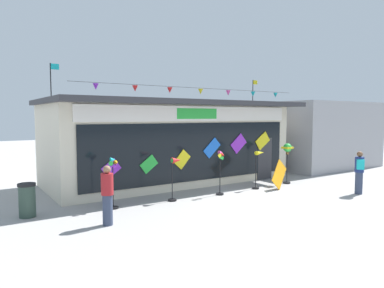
{
  "coord_description": "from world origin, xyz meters",
  "views": [
    {
      "loc": [
        -9.12,
        -8.62,
        3.04
      ],
      "look_at": [
        -1.38,
        3.05,
        1.93
      ],
      "focal_mm": 32.94,
      "sensor_mm": 36.0,
      "label": 1
    }
  ],
  "objects_px": {
    "person_near_camera": "(107,195)",
    "wind_spinner_right": "(287,151)",
    "kite_shop_building": "(171,141)",
    "wind_spinner_far_left": "(113,177)",
    "trash_bin": "(27,200)",
    "wind_spinner_left": "(175,170)",
    "wind_spinner_center_right": "(259,163)",
    "display_kite_on_ground": "(279,174)",
    "wind_spinner_center_left": "(220,166)",
    "person_mid_plaza": "(359,172)"
  },
  "relations": [
    {
      "from": "kite_shop_building",
      "to": "wind_spinner_center_left",
      "type": "distance_m",
      "value": 3.74
    },
    {
      "from": "person_near_camera",
      "to": "person_mid_plaza",
      "type": "relative_size",
      "value": 1.0
    },
    {
      "from": "trash_bin",
      "to": "wind_spinner_left",
      "type": "bearing_deg",
      "value": -7.93
    },
    {
      "from": "kite_shop_building",
      "to": "wind_spinner_left",
      "type": "height_order",
      "value": "kite_shop_building"
    },
    {
      "from": "display_kite_on_ground",
      "to": "wind_spinner_center_right",
      "type": "bearing_deg",
      "value": 138.51
    },
    {
      "from": "person_near_camera",
      "to": "trash_bin",
      "type": "height_order",
      "value": "person_near_camera"
    },
    {
      "from": "wind_spinner_center_left",
      "to": "trash_bin",
      "type": "xyz_separation_m",
      "value": [
        -6.72,
        0.86,
        -0.62
      ]
    },
    {
      "from": "wind_spinner_center_right",
      "to": "person_mid_plaza",
      "type": "bearing_deg",
      "value": -49.85
    },
    {
      "from": "person_near_camera",
      "to": "wind_spinner_far_left",
      "type": "bearing_deg",
      "value": -71.33
    },
    {
      "from": "kite_shop_building",
      "to": "trash_bin",
      "type": "bearing_deg",
      "value": -157.04
    },
    {
      "from": "trash_bin",
      "to": "display_kite_on_ground",
      "type": "relative_size",
      "value": 0.89
    },
    {
      "from": "wind_spinner_far_left",
      "to": "wind_spinner_center_left",
      "type": "relative_size",
      "value": 0.99
    },
    {
      "from": "wind_spinner_center_right",
      "to": "display_kite_on_ground",
      "type": "height_order",
      "value": "wind_spinner_center_right"
    },
    {
      "from": "person_near_camera",
      "to": "wind_spinner_right",
      "type": "bearing_deg",
      "value": -126.03
    },
    {
      "from": "kite_shop_building",
      "to": "person_mid_plaza",
      "type": "distance_m",
      "value": 8.12
    },
    {
      "from": "wind_spinner_right",
      "to": "display_kite_on_ground",
      "type": "distance_m",
      "value": 1.63
    },
    {
      "from": "person_near_camera",
      "to": "display_kite_on_ground",
      "type": "bearing_deg",
      "value": -129.43
    },
    {
      "from": "person_near_camera",
      "to": "wind_spinner_left",
      "type": "bearing_deg",
      "value": -109.92
    },
    {
      "from": "wind_spinner_center_left",
      "to": "display_kite_on_ground",
      "type": "height_order",
      "value": "wind_spinner_center_left"
    },
    {
      "from": "wind_spinner_left",
      "to": "person_mid_plaza",
      "type": "bearing_deg",
      "value": -25.21
    },
    {
      "from": "wind_spinner_center_left",
      "to": "wind_spinner_right",
      "type": "bearing_deg",
      "value": 2.61
    },
    {
      "from": "kite_shop_building",
      "to": "wind_spinner_far_left",
      "type": "xyz_separation_m",
      "value": [
        -4.11,
        -3.34,
        -0.83
      ]
    },
    {
      "from": "wind_spinner_left",
      "to": "wind_spinner_center_right",
      "type": "distance_m",
      "value": 4.03
    },
    {
      "from": "wind_spinner_center_left",
      "to": "wind_spinner_far_left",
      "type": "bearing_deg",
      "value": 175.46
    },
    {
      "from": "wind_spinner_left",
      "to": "person_near_camera",
      "type": "xyz_separation_m",
      "value": [
        -3.06,
        -1.44,
        -0.25
      ]
    },
    {
      "from": "wind_spinner_left",
      "to": "trash_bin",
      "type": "distance_m",
      "value": 4.88
    },
    {
      "from": "wind_spinner_far_left",
      "to": "wind_spinner_center_right",
      "type": "relative_size",
      "value": 1.07
    },
    {
      "from": "wind_spinner_center_left",
      "to": "person_near_camera",
      "type": "height_order",
      "value": "wind_spinner_center_left"
    },
    {
      "from": "wind_spinner_far_left",
      "to": "display_kite_on_ground",
      "type": "distance_m",
      "value": 7.0
    },
    {
      "from": "wind_spinner_right",
      "to": "trash_bin",
      "type": "distance_m",
      "value": 10.74
    },
    {
      "from": "wind_spinner_center_left",
      "to": "wind_spinner_right",
      "type": "distance_m",
      "value": 3.98
    },
    {
      "from": "trash_bin",
      "to": "kite_shop_building",
      "type": "bearing_deg",
      "value": 22.96
    },
    {
      "from": "kite_shop_building",
      "to": "trash_bin",
      "type": "xyz_separation_m",
      "value": [
        -6.63,
        -2.81,
        -1.36
      ]
    },
    {
      "from": "wind_spinner_left",
      "to": "wind_spinner_center_right",
      "type": "bearing_deg",
      "value": -1.55
    },
    {
      "from": "trash_bin",
      "to": "display_kite_on_ground",
      "type": "height_order",
      "value": "display_kite_on_ground"
    },
    {
      "from": "person_mid_plaza",
      "to": "trash_bin",
      "type": "distance_m",
      "value": 11.93
    },
    {
      "from": "wind_spinner_left",
      "to": "display_kite_on_ground",
      "type": "bearing_deg",
      "value": -8.19
    },
    {
      "from": "person_mid_plaza",
      "to": "display_kite_on_ground",
      "type": "xyz_separation_m",
      "value": [
        -1.86,
        2.4,
        -0.27
      ]
    },
    {
      "from": "kite_shop_building",
      "to": "wind_spinner_left",
      "type": "distance_m",
      "value": 4.01
    },
    {
      "from": "wind_spinner_far_left",
      "to": "wind_spinner_center_left",
      "type": "xyz_separation_m",
      "value": [
        4.2,
        -0.33,
        0.09
      ]
    },
    {
      "from": "kite_shop_building",
      "to": "display_kite_on_ground",
      "type": "bearing_deg",
      "value": -55.71
    },
    {
      "from": "wind_spinner_left",
      "to": "person_mid_plaza",
      "type": "distance_m",
      "value": 7.21
    },
    {
      "from": "wind_spinner_right",
      "to": "kite_shop_building",
      "type": "bearing_deg",
      "value": 139.27
    },
    {
      "from": "person_near_camera",
      "to": "trash_bin",
      "type": "xyz_separation_m",
      "value": [
        -1.74,
        2.1,
        -0.33
      ]
    },
    {
      "from": "kite_shop_building",
      "to": "trash_bin",
      "type": "distance_m",
      "value": 7.33
    },
    {
      "from": "trash_bin",
      "to": "wind_spinner_center_right",
      "type": "bearing_deg",
      "value": -5.03
    },
    {
      "from": "kite_shop_building",
      "to": "wind_spinner_far_left",
      "type": "distance_m",
      "value": 5.36
    },
    {
      "from": "wind_spinner_center_right",
      "to": "person_mid_plaza",
      "type": "height_order",
      "value": "person_mid_plaza"
    },
    {
      "from": "wind_spinner_center_right",
      "to": "display_kite_on_ground",
      "type": "xyz_separation_m",
      "value": [
        0.64,
        -0.56,
        -0.48
      ]
    },
    {
      "from": "wind_spinner_left",
      "to": "wind_spinner_center_left",
      "type": "height_order",
      "value": "wind_spinner_center_left"
    }
  ]
}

